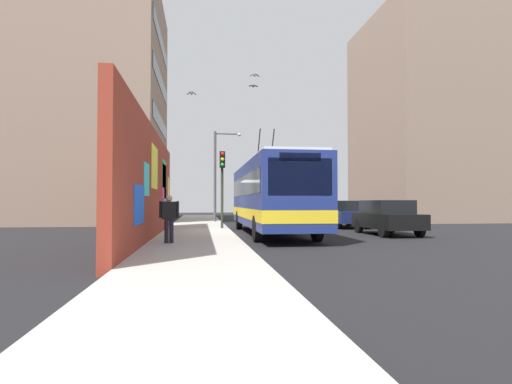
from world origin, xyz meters
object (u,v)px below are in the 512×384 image
object	(u,v)px
parked_car_black	(387,217)
traffic_light	(222,176)
street_lamp	(218,169)
city_bus	(271,194)
parked_car_navy	(344,213)
parked_car_red	(299,210)
pedestrian_near_wall	(169,215)
parked_car_white	(317,211)

from	to	relation	value
parked_car_black	traffic_light	xyz separation A→B (m)	(3.30, 7.35, 2.00)
parked_car_black	street_lamp	size ratio (longest dim) A/B	0.64
city_bus	parked_car_navy	xyz separation A→B (m)	(4.61, -5.20, -1.02)
parked_car_red	pedestrian_near_wall	world-z (taller)	pedestrian_near_wall
pedestrian_near_wall	parked_car_red	bearing A→B (deg)	-24.42
parked_car_navy	pedestrian_near_wall	world-z (taller)	pedestrian_near_wall
parked_car_navy	parked_car_white	bearing A→B (deg)	-0.00
traffic_light	street_lamp	bearing A→B (deg)	-0.96
city_bus	parked_car_white	xyz separation A→B (m)	(10.22, -5.20, -1.02)
parked_car_white	pedestrian_near_wall	size ratio (longest dim) A/B	3.00
city_bus	parked_car_red	distance (m)	16.68
parked_car_red	street_lamp	size ratio (longest dim) A/B	0.76
parked_car_white	traffic_light	distance (m)	11.03
city_bus	parked_car_black	xyz separation A→B (m)	(-1.06, -5.20, -1.03)
parked_car_navy	traffic_light	distance (m)	7.98
city_bus	pedestrian_near_wall	xyz separation A→B (m)	(-5.05, 4.28, -0.79)
parked_car_navy	traffic_light	bearing A→B (deg)	107.88
parked_car_navy	pedestrian_near_wall	bearing A→B (deg)	135.58
parked_car_black	street_lamp	distance (m)	13.44
parked_car_red	traffic_light	xyz separation A→B (m)	(-13.57, 7.35, 2.00)
parked_car_white	traffic_light	xyz separation A→B (m)	(-7.97, 7.35, 2.00)
city_bus	parked_car_red	world-z (taller)	city_bus
parked_car_navy	traffic_light	xyz separation A→B (m)	(-2.37, 7.35, 2.00)
pedestrian_near_wall	parked_car_navy	bearing A→B (deg)	-44.42
city_bus	pedestrian_near_wall	world-z (taller)	city_bus
parked_car_red	city_bus	bearing A→B (deg)	161.79
parked_car_white	parked_car_red	xyz separation A→B (m)	(5.60, 0.00, 0.00)
city_bus	traffic_light	world-z (taller)	city_bus
parked_car_navy	street_lamp	bearing A→B (deg)	53.92
parked_car_black	parked_car_navy	world-z (taller)	same
parked_car_red	parked_car_navy	bearing A→B (deg)	180.00
parked_car_white	street_lamp	distance (m)	7.82
parked_car_red	pedestrian_near_wall	bearing A→B (deg)	155.58
city_bus	street_lamp	xyz separation A→B (m)	(9.88, 2.02, 1.95)
city_bus	parked_car_navy	bearing A→B (deg)	-48.41
street_lamp	pedestrian_near_wall	bearing A→B (deg)	171.42
parked_car_navy	street_lamp	size ratio (longest dim) A/B	0.71
parked_car_navy	pedestrian_near_wall	size ratio (longest dim) A/B	2.87
traffic_light	street_lamp	distance (m)	7.70
parked_car_black	parked_car_navy	xyz separation A→B (m)	(5.68, -0.00, 0.00)
city_bus	street_lamp	world-z (taller)	street_lamp
parked_car_white	street_lamp	size ratio (longest dim) A/B	0.75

